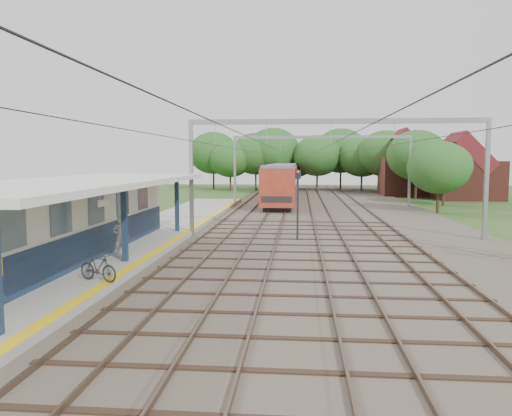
{
  "coord_description": "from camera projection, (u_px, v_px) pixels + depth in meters",
  "views": [
    {
      "loc": [
        1.47,
        -14.3,
        4.63
      ],
      "look_at": [
        -1.29,
        16.96,
        1.6
      ],
      "focal_mm": 35.0,
      "sensor_mm": 36.0,
      "label": 1
    }
  ],
  "objects": [
    {
      "name": "canopy",
      "position": [
        80.0,
        183.0,
        21.03
      ],
      "size": [
        6.4,
        20.0,
        3.44
      ],
      "color": "#13223C",
      "rests_on": "platform"
    },
    {
      "name": "yellow_stripe",
      "position": [
        184.0,
        234.0,
        29.06
      ],
      "size": [
        0.45,
        52.0,
        0.01
      ],
      "primitive_type": "cube",
      "color": "yellow",
      "rests_on": "platform"
    },
    {
      "name": "catenary_system",
      "position": [
        325.0,
        149.0,
        38.99
      ],
      "size": [
        17.22,
        88.0,
        7.0
      ],
      "color": "gray",
      "rests_on": "ground"
    },
    {
      "name": "ground",
      "position": [
        249.0,
        317.0,
        14.75
      ],
      "size": [
        160.0,
        160.0,
        0.0
      ],
      "primitive_type": "plane",
      "color": "#2D4C1E",
      "rests_on": "ground"
    },
    {
      "name": "bicycle",
      "position": [
        98.0,
        267.0,
        17.6
      ],
      "size": [
        1.72,
        1.06,
        1.0
      ],
      "primitive_type": "imported",
      "rotation": [
        0.0,
        0.0,
        1.19
      ],
      "color": "black",
      "rests_on": "platform"
    },
    {
      "name": "tree_band",
      "position": [
        317.0,
        158.0,
        70.58
      ],
      "size": [
        31.72,
        30.88,
        8.82
      ],
      "color": "#382619",
      "rests_on": "ground"
    },
    {
      "name": "rail_tracks",
      "position": [
        300.0,
        210.0,
        44.35
      ],
      "size": [
        11.8,
        88.0,
        0.15
      ],
      "color": "brown",
      "rests_on": "ballast_bed"
    },
    {
      "name": "house_far",
      "position": [
        413.0,
        171.0,
        64.59
      ],
      "size": [
        8.0,
        6.12,
        8.66
      ],
      "color": "brown",
      "rests_on": "ground"
    },
    {
      "name": "train",
      "position": [
        284.0,
        179.0,
        61.36
      ],
      "size": [
        3.1,
        38.58,
        4.06
      ],
      "color": "black",
      "rests_on": "ballast_bed"
    },
    {
      "name": "signal_post",
      "position": [
        298.0,
        198.0,
        28.13
      ],
      "size": [
        0.32,
        0.3,
        4.08
      ],
      "rotation": [
        0.0,
        0.0,
        -0.42
      ],
      "color": "black",
      "rests_on": "ground"
    },
    {
      "name": "ballast_bed",
      "position": [
        328.0,
        212.0,
        44.14
      ],
      "size": [
        18.0,
        90.0,
        0.1
      ],
      "primitive_type": "cube",
      "color": "#473D33",
      "rests_on": "ground"
    },
    {
      "name": "person",
      "position": [
        121.0,
        237.0,
        21.69
      ],
      "size": [
        0.75,
        0.57,
        1.87
      ],
      "primitive_type": "imported",
      "rotation": [
        0.0,
        0.0,
        3.33
      ],
      "color": "beige",
      "rests_on": "platform"
    },
    {
      "name": "platform",
      "position": [
        146.0,
        236.0,
        29.27
      ],
      "size": [
        5.0,
        52.0,
        0.35
      ],
      "primitive_type": "cube",
      "color": "gray",
      "rests_on": "ground"
    },
    {
      "name": "station_building",
      "position": [
        68.0,
        218.0,
        22.27
      ],
      "size": [
        3.41,
        18.0,
        3.4
      ],
      "color": "beige",
      "rests_on": "platform"
    },
    {
      "name": "house_near",
      "position": [
        468.0,
        174.0,
        58.23
      ],
      "size": [
        7.0,
        6.12,
        7.89
      ],
      "color": "brown",
      "rests_on": "ground"
    }
  ]
}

